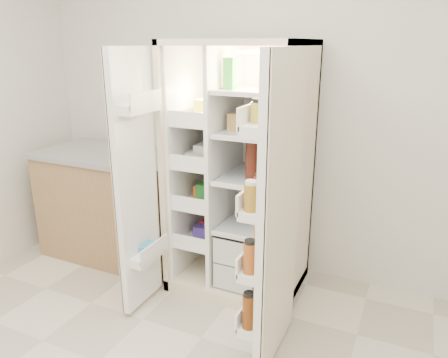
% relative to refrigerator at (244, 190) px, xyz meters
% --- Properties ---
extents(wall_back, '(4.00, 0.02, 2.70)m').
position_rel_refrigerator_xyz_m(wall_back, '(0.03, 0.35, 0.61)').
color(wall_back, silver).
rests_on(wall_back, floor).
extents(refrigerator, '(0.92, 0.70, 1.80)m').
position_rel_refrigerator_xyz_m(refrigerator, '(0.00, 0.00, 0.00)').
color(refrigerator, beige).
rests_on(refrigerator, floor).
extents(freezer_door, '(0.15, 0.40, 1.72)m').
position_rel_refrigerator_xyz_m(freezer_door, '(-0.52, -0.60, 0.15)').
color(freezer_door, white).
rests_on(freezer_door, floor).
extents(fridge_door, '(0.17, 0.58, 1.72)m').
position_rel_refrigerator_xyz_m(fridge_door, '(0.46, -0.69, 0.13)').
color(fridge_door, white).
rests_on(fridge_door, floor).
extents(kitchen_counter, '(1.26, 0.67, 0.92)m').
position_rel_refrigerator_xyz_m(kitchen_counter, '(-1.15, -0.07, -0.28)').
color(kitchen_counter, '#99754C').
rests_on(kitchen_counter, floor).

